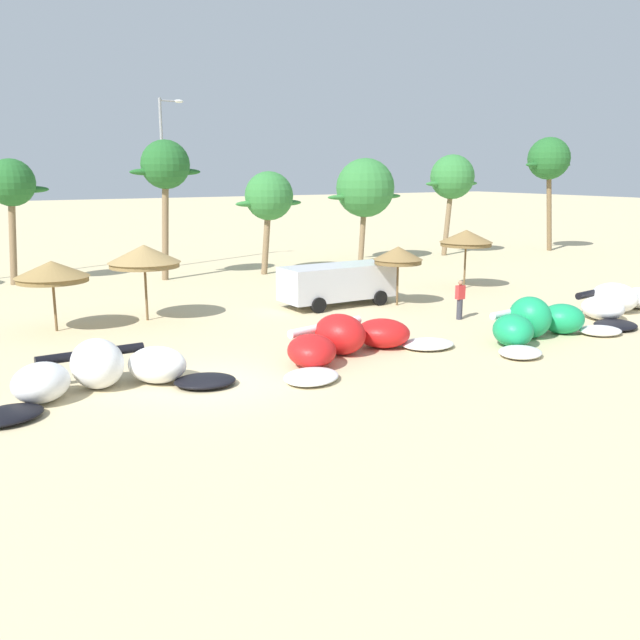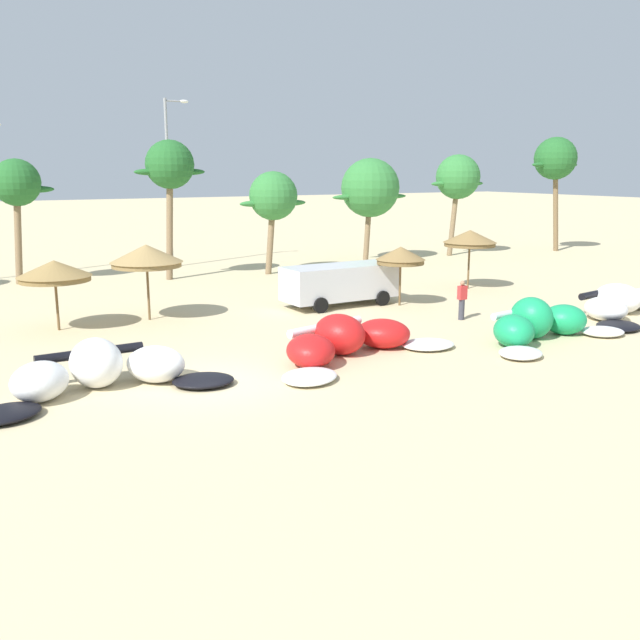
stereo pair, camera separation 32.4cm
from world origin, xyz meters
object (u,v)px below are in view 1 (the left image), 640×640
Objects in this scene: kite_right_of_center at (623,302)px; beach_umbrella_near_palms at (398,255)px; beach_umbrella_outermost at (466,238)px; palm_right_of_gap at (365,188)px; beach_umbrella_near_van at (52,271)px; lamppost_east_center at (165,176)px; palm_center_left at (165,167)px; palm_rightmost at (549,160)px; kite_center at (538,324)px; kite_left_of_center at (349,341)px; palm_center_right at (269,197)px; kite_left at (101,372)px; person_near_kites at (460,300)px; parked_van at (336,282)px; palm_right at (452,178)px; beach_umbrella_middle at (144,256)px; palm_left_of_gap at (11,185)px.

beach_umbrella_near_palms reaches higher than kite_right_of_center.
beach_umbrella_outermost is 0.45× the size of palm_right_of_gap.
palm_right_of_gap is at bearing 61.69° from beach_umbrella_near_palms.
beach_umbrella_near_van is at bearing 170.56° from beach_umbrella_near_palms.
palm_center_left is at bearing -107.25° from lamppost_east_center.
palm_rightmost is (28.80, -0.77, 0.56)m from palm_center_left.
kite_center is at bearing -70.95° from palm_center_left.
kite_center is at bearing -138.01° from palm_rightmost.
palm_center_left is 0.91× the size of palm_rightmost.
kite_left_of_center is 1.28× the size of palm_center_right.
palm_right_of_gap reaches higher than beach_umbrella_near_van.
kite_left is 2.43× the size of beach_umbrella_outermost.
palm_rightmost is at bearing 35.32° from person_near_kites.
beach_umbrella_near_palms is 0.50× the size of parked_van.
kite_left is at bearing -146.25° from palm_right.
palm_center_right is at bearing -179.86° from palm_rightmost.
kite_center is 4.09m from person_near_kites.
beach_umbrella_outermost reaches higher than kite_left.
palm_center_left reaches higher than person_near_kites.
palm_right_of_gap is (0.20, 20.17, 4.32)m from kite_right_of_center.
lamppost_east_center is (5.80, 14.94, 3.01)m from beach_umbrella_middle.
palm_center_right reaches higher than kite_right_of_center.
palm_center_left is at bearing 125.92° from kite_right_of_center.
beach_umbrella_middle is at bearing -137.73° from palm_center_right.
beach_umbrella_near_palms is at bearing -13.34° from beach_umbrella_middle.
palm_left_of_gap is at bearing 104.75° from beach_umbrella_middle.
beach_umbrella_near_palms is (14.32, -2.38, -0.02)m from beach_umbrella_near_van.
beach_umbrella_near_van is at bearing 178.84° from beach_umbrella_outermost.
kite_left_of_center is 24.90m from palm_right_of_gap.
parked_van is at bearing -70.32° from palm_center_left.
palm_center_left is (8.05, 18.53, 5.62)m from kite_left.
lamppost_east_center is (-12.18, 23.88, 5.16)m from kite_right_of_center.
lamppost_east_center reaches higher than kite_left.
palm_center_right is at bearing -13.82° from palm_left_of_gap.
beach_umbrella_near_van is 13.40m from palm_center_left.
parked_van is 5.82m from person_near_kites.
palm_right is (14.19, 17.23, 4.63)m from person_near_kites.
palm_center_left is (-6.49, 12.54, 3.88)m from beach_umbrella_near_palms.
beach_umbrella_middle reaches higher than beach_umbrella_outermost.
palm_center_right is at bearing 94.03° from person_near_kites.
kite_right_of_center is at bearing -41.50° from beach_umbrella_near_palms.
beach_umbrella_near_van is 16.67m from palm_center_right.
palm_right_of_gap is at bearing 177.66° from palm_right.
beach_umbrella_near_palms is 25.61m from palm_rightmost.
palm_right_of_gap is (18.18, 11.23, 2.17)m from beach_umbrella_middle.
lamppost_east_center is at bearing 72.75° from palm_center_left.
beach_umbrella_outermost reaches higher than kite_center.
person_near_kites is at bearing 8.53° from kite_left.
palm_right_of_gap is (21.97, 19.77, 4.27)m from kite_left.
person_near_kites is at bearing -75.82° from lamppost_east_center.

